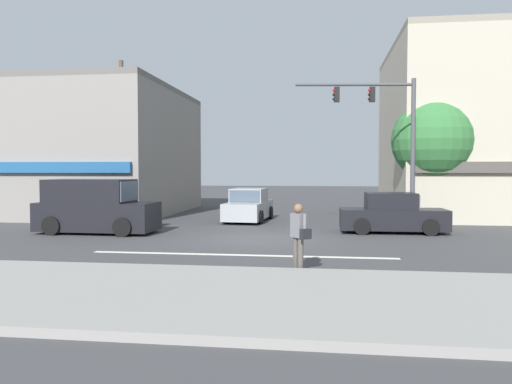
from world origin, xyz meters
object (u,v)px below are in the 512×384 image
object	(u,v)px
sedan_crossing_rightbound	(249,206)
sedan_parked_curbside	(392,215)
traffic_light_mast	(389,128)
van_waiting_far	(95,208)
utility_pole_near_left	(122,138)
street_tree	(432,141)
utility_pole_far_right	(433,140)
pedestrian_foreground_with_bag	(299,234)

from	to	relation	value
sedan_crossing_rightbound	sedan_parked_curbside	world-z (taller)	same
traffic_light_mast	van_waiting_far	bearing A→B (deg)	-168.06
sedan_parked_curbside	utility_pole_near_left	bearing A→B (deg)	167.01
van_waiting_far	sedan_parked_curbside	xyz separation A→B (m)	(11.60, 1.69, -0.29)
street_tree	sedan_crossing_rightbound	world-z (taller)	street_tree
utility_pole_far_right	sedan_crossing_rightbound	bearing A→B (deg)	-166.51
van_waiting_far	pedestrian_foreground_with_bag	xyz separation A→B (m)	(8.30, -6.58, -0.05)
sedan_crossing_rightbound	pedestrian_foreground_with_bag	distance (m)	12.33
traffic_light_mast	pedestrian_foreground_with_bag	distance (m)	10.10
utility_pole_near_left	pedestrian_foreground_with_bag	size ratio (longest dim) A/B	4.63
utility_pole_far_right	sedan_parked_curbside	xyz separation A→B (m)	(-2.76, -5.87, -3.28)
street_tree	van_waiting_far	size ratio (longest dim) A/B	1.24
utility_pole_far_right	sedan_parked_curbside	bearing A→B (deg)	-115.17
utility_pole_near_left	van_waiting_far	world-z (taller)	utility_pole_near_left
utility_pole_far_right	pedestrian_foreground_with_bag	distance (m)	15.67
traffic_light_mast	van_waiting_far	distance (m)	12.21
sedan_crossing_rightbound	sedan_parked_curbside	distance (m)	7.31
utility_pole_far_right	traffic_light_mast	xyz separation A→B (m)	(-2.82, -5.12, 0.18)
utility_pole_near_left	van_waiting_far	distance (m)	5.51
street_tree	utility_pole_far_right	size ratio (longest dim) A/B	0.75
utility_pole_far_right	sedan_parked_curbside	distance (m)	7.27
street_tree	utility_pole_far_right	bearing A→B (deg)	76.19
pedestrian_foreground_with_bag	sedan_crossing_rightbound	bearing A→B (deg)	104.16
utility_pole_far_right	pedestrian_foreground_with_bag	bearing A→B (deg)	-113.18
utility_pole_far_right	van_waiting_far	world-z (taller)	utility_pole_far_right
utility_pole_far_right	traffic_light_mast	world-z (taller)	utility_pole_far_right
street_tree	pedestrian_foreground_with_bag	world-z (taller)	street_tree
sedan_crossing_rightbound	van_waiting_far	bearing A→B (deg)	-134.51
traffic_light_mast	utility_pole_near_left	bearing A→B (deg)	170.30
street_tree	utility_pole_near_left	distance (m)	14.73
traffic_light_mast	pedestrian_foreground_with_bag	world-z (taller)	traffic_light_mast
sedan_crossing_rightbound	van_waiting_far	distance (m)	7.55
utility_pole_near_left	pedestrian_foreground_with_bag	world-z (taller)	utility_pole_near_left
utility_pole_far_right	sedan_crossing_rightbound	size ratio (longest dim) A/B	1.83
traffic_light_mast	sedan_parked_curbside	world-z (taller)	traffic_light_mast
street_tree	traffic_light_mast	distance (m)	4.07
utility_pole_near_left	sedan_crossing_rightbound	distance (m)	6.96
utility_pole_far_right	pedestrian_foreground_with_bag	world-z (taller)	utility_pole_far_right
street_tree	traffic_light_mast	xyz separation A→B (m)	(-2.37, -3.29, 0.33)
street_tree	sedan_crossing_rightbound	xyz separation A→B (m)	(-8.62, -0.35, -3.14)
utility_pole_far_right	pedestrian_foreground_with_bag	size ratio (longest dim) A/B	4.61
sedan_crossing_rightbound	sedan_parked_curbside	size ratio (longest dim) A/B	1.02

